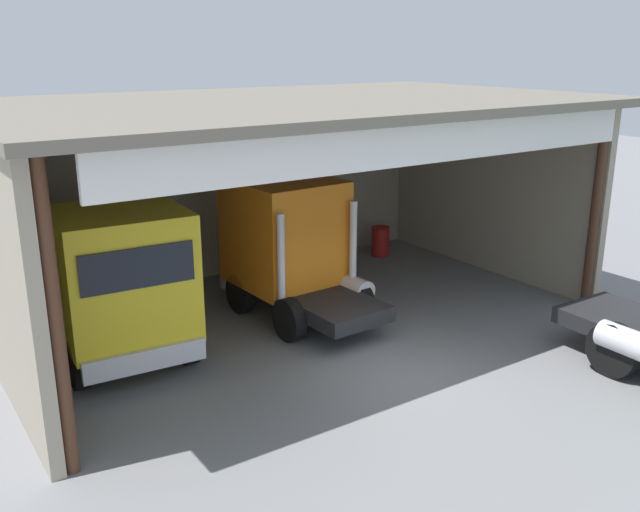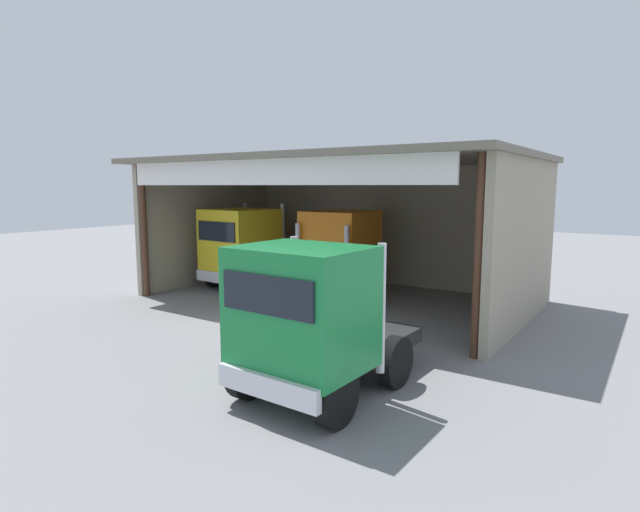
{
  "view_description": "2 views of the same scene",
  "coord_description": "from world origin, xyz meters",
  "px_view_note": "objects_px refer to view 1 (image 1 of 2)",
  "views": [
    {
      "loc": [
        -8.77,
        -10.13,
        6.59
      ],
      "look_at": [
        0.0,
        2.81,
        1.82
      ],
      "focal_mm": 39.01,
      "sensor_mm": 36.0,
      "label": 1
    },
    {
      "loc": [
        10.44,
        -12.49,
        4.39
      ],
      "look_at": [
        0.0,
        2.81,
        1.82
      ],
      "focal_mm": 28.54,
      "sensor_mm": 36.0,
      "label": 2
    }
  ],
  "objects_px": {
    "truck_yellow_center_bay": "(118,282)",
    "tool_cart": "(159,282)",
    "oil_drum": "(380,241)",
    "truck_orange_center_right_bay": "(290,244)"
  },
  "relations": [
    {
      "from": "truck_orange_center_right_bay",
      "to": "tool_cart",
      "type": "bearing_deg",
      "value": 129.6
    },
    {
      "from": "truck_yellow_center_bay",
      "to": "tool_cart",
      "type": "bearing_deg",
      "value": -119.58
    },
    {
      "from": "oil_drum",
      "to": "truck_yellow_center_bay",
      "type": "bearing_deg",
      "value": -162.31
    },
    {
      "from": "truck_yellow_center_bay",
      "to": "oil_drum",
      "type": "relative_size",
      "value": 5.57
    },
    {
      "from": "truck_orange_center_right_bay",
      "to": "truck_yellow_center_bay",
      "type": "bearing_deg",
      "value": -177.17
    },
    {
      "from": "oil_drum",
      "to": "tool_cart",
      "type": "bearing_deg",
      "value": 179.39
    },
    {
      "from": "truck_orange_center_right_bay",
      "to": "tool_cart",
      "type": "distance_m",
      "value": 3.89
    },
    {
      "from": "truck_yellow_center_bay",
      "to": "truck_orange_center_right_bay",
      "type": "relative_size",
      "value": 1.11
    },
    {
      "from": "truck_orange_center_right_bay",
      "to": "oil_drum",
      "type": "xyz_separation_m",
      "value": [
        5.07,
        2.63,
        -1.35
      ]
    },
    {
      "from": "oil_drum",
      "to": "truck_orange_center_right_bay",
      "type": "bearing_deg",
      "value": -152.55
    }
  ]
}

